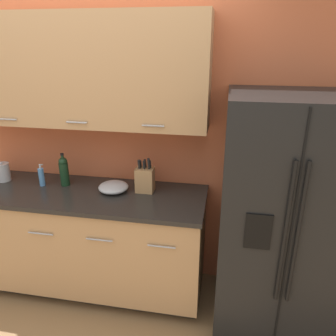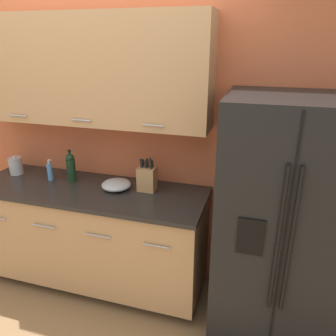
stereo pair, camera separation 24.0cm
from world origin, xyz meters
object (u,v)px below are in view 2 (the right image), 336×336
object	(u,v)px
knife_block	(147,178)
wine_bottle	(71,167)
refrigerator	(281,224)
soap_dispenser	(50,172)
steel_canister	(16,166)
mixing_bowl	(116,185)

from	to	relation	value
knife_block	wine_bottle	distance (m)	0.68
refrigerator	soap_dispenser	xyz separation A→B (m)	(-1.89, 0.10, 0.13)
refrigerator	wine_bottle	distance (m)	1.73
refrigerator	steel_canister	bearing A→B (deg)	176.39
mixing_bowl	refrigerator	bearing A→B (deg)	-4.53
knife_block	mixing_bowl	bearing A→B (deg)	-168.53
knife_block	soap_dispenser	xyz separation A→B (m)	(-0.87, -0.05, -0.03)
knife_block	steel_canister	world-z (taller)	knife_block
refrigerator	wine_bottle	xyz separation A→B (m)	(-1.71, 0.15, 0.18)
refrigerator	soap_dispenser	distance (m)	1.90
refrigerator	wine_bottle	size ratio (longest dim) A/B	6.29
wine_bottle	steel_canister	distance (m)	0.57
refrigerator	wine_bottle	world-z (taller)	refrigerator
wine_bottle	steel_canister	xyz separation A→B (m)	(-0.57, -0.01, -0.05)
knife_block	wine_bottle	size ratio (longest dim) A/B	1.05
refrigerator	knife_block	size ratio (longest dim) A/B	6.01
soap_dispenser	steel_canister	distance (m)	0.39
knife_block	soap_dispenser	size ratio (longest dim) A/B	1.52
refrigerator	mixing_bowl	size ratio (longest dim) A/B	7.33
steel_canister	mixing_bowl	bearing A→B (deg)	-2.45
refrigerator	soap_dispenser	size ratio (longest dim) A/B	9.17
wine_bottle	mixing_bowl	distance (m)	0.45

